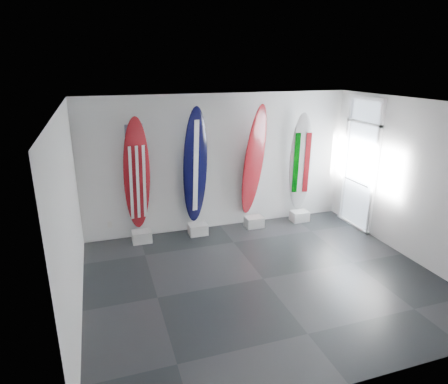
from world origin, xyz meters
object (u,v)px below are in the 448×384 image
object	(u,v)px
surfboard_usa	(137,175)
surfboard_swiss	(254,162)
surfboard_italy	(301,163)
surfboard_navy	(195,167)

from	to	relation	value
surfboard_usa	surfboard_swiss	world-z (taller)	surfboard_swiss
surfboard_swiss	surfboard_italy	distance (m)	1.17
surfboard_italy	surfboard_usa	bearing A→B (deg)	-166.48
surfboard_navy	surfboard_italy	xyz separation A→B (m)	(2.50, 0.00, -0.11)
surfboard_navy	surfboard_swiss	world-z (taller)	surfboard_swiss
surfboard_usa	surfboard_navy	size ratio (longest dim) A/B	0.94
surfboard_italy	surfboard_swiss	bearing A→B (deg)	-166.48
surfboard_navy	surfboard_italy	bearing A→B (deg)	-15.01
surfboard_usa	surfboard_italy	size ratio (longest dim) A/B	1.03
surfboard_navy	surfboard_swiss	size ratio (longest dim) A/B	0.99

